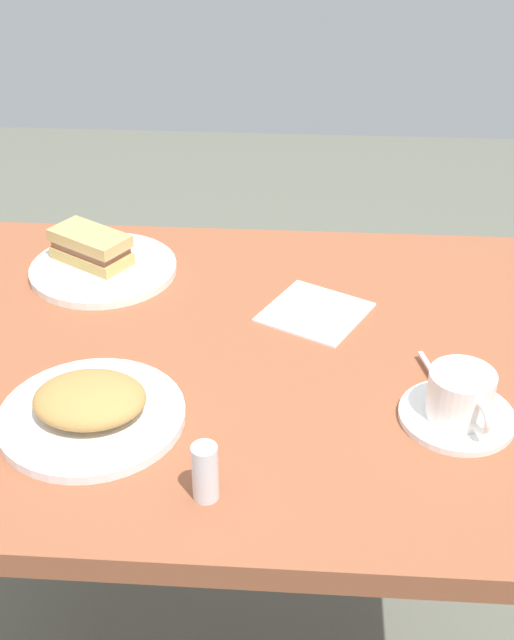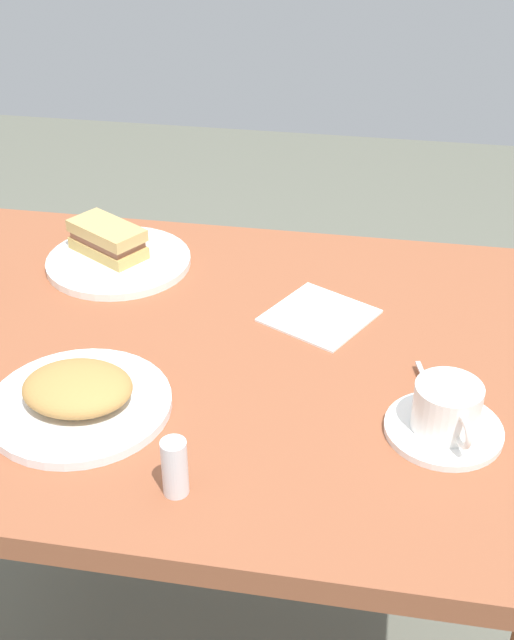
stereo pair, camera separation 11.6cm
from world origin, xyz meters
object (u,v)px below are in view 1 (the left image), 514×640
at_px(coffee_cup, 461,394).
at_px(coffee_saucer, 457,416).
at_px(dining_table, 213,397).
at_px(side_plate, 92,416).
at_px(spoon, 436,377).
at_px(napkin, 315,312).
at_px(sandwich_plate, 104,269).
at_px(sandwich_front, 91,247).
at_px(salt_shaker, 205,472).

bearing_deg(coffee_cup, coffee_saucer, -68.41).
bearing_deg(dining_table, coffee_saucer, 158.10).
height_order(dining_table, side_plate, side_plate).
height_order(spoon, napkin, spoon).
distance_m(sandwich_plate, coffee_cup, 0.68).
bearing_deg(napkin, sandwich_front, -17.73).
distance_m(dining_table, sandwich_plate, 0.33).
bearing_deg(sandwich_front, coffee_cup, 146.81).
height_order(side_plate, napkin, side_plate).
bearing_deg(coffee_saucer, spoon, -75.48).
relative_size(coffee_cup, side_plate, 0.45).
height_order(sandwich_plate, spoon, spoon).
bearing_deg(coffee_saucer, salt_shaker, 27.70).
xyz_separation_m(coffee_saucer, napkin, (0.19, -0.26, -0.00)).
bearing_deg(sandwich_front, sandwich_plate, 146.35).
xyz_separation_m(sandwich_front, side_plate, (-0.10, 0.42, -0.04)).
relative_size(side_plate, salt_shaker, 3.25).
bearing_deg(napkin, dining_table, 36.92).
xyz_separation_m(dining_table, spoon, (-0.33, 0.06, 0.10)).
bearing_deg(napkin, coffee_cup, 126.85).
xyz_separation_m(sandwich_plate, spoon, (-0.55, 0.29, 0.01)).
bearing_deg(salt_shaker, coffee_cup, -152.56).
xyz_separation_m(coffee_saucer, side_plate, (0.50, 0.04, 0.00)).
height_order(sandwich_plate, sandwich_front, sandwich_front).
bearing_deg(coffee_saucer, napkin, -53.07).
relative_size(side_plate, napkin, 1.70).
bearing_deg(napkin, side_plate, 44.52).
distance_m(coffee_saucer, salt_shaker, 0.37).
relative_size(dining_table, side_plate, 4.23).
bearing_deg(dining_table, coffee_cup, 157.91).
distance_m(dining_table, salt_shaker, 0.34).
xyz_separation_m(napkin, salt_shaker, (0.13, 0.43, 0.04)).
distance_m(side_plate, salt_shaker, 0.22).
bearing_deg(salt_shaker, spoon, -140.84).
bearing_deg(coffee_cup, spoon, -75.33).
height_order(dining_table, sandwich_plate, sandwich_plate).
distance_m(sandwich_plate, side_plate, 0.41).
bearing_deg(side_plate, dining_table, -128.94).
height_order(sandwich_plate, napkin, sandwich_plate).
relative_size(coffee_saucer, coffee_cup, 1.37).
distance_m(coffee_cup, spoon, 0.09).
bearing_deg(sandwich_plate, salt_shaker, 114.55).
height_order(coffee_cup, side_plate, coffee_cup).
distance_m(sandwich_front, coffee_saucer, 0.71).
bearing_deg(sandwich_plate, sandwich_front, -33.65).
relative_size(dining_table, coffee_saucer, 6.81).
xyz_separation_m(coffee_saucer, salt_shaker, (0.32, 0.17, 0.03)).
bearing_deg(napkin, coffee_saucer, 126.93).
bearing_deg(dining_table, sandwich_plate, -46.50).
xyz_separation_m(sandwich_plate, salt_shaker, (-0.25, 0.54, 0.03)).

